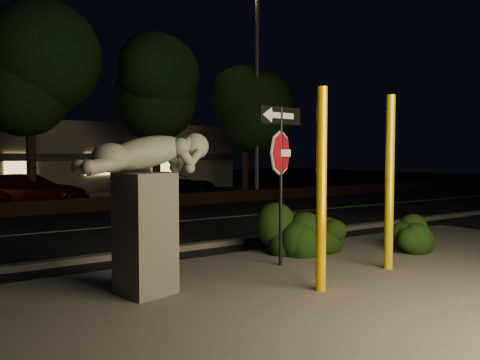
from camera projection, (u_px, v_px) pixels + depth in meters
name	position (u px, v px, depth m)	size (l,w,h in m)	color
ground	(123.00, 213.00, 16.81)	(90.00, 90.00, 0.00)	black
patio	(351.00, 283.00, 7.63)	(14.00, 6.00, 0.02)	#4C4944
road	(156.00, 223.00, 14.31)	(80.00, 8.00, 0.01)	black
lane_marking	(156.00, 223.00, 14.31)	(80.00, 0.12, 0.01)	#C6C24F
curb	(226.00, 243.00, 10.88)	(80.00, 0.25, 0.12)	#4C4944
brick_wall	(111.00, 203.00, 17.89)	(40.00, 0.35, 0.50)	#421F15
parking_lot	(74.00, 198.00, 22.66)	(40.00, 12.00, 0.01)	black
building	(42.00, 157.00, 29.23)	(22.00, 10.20, 4.00)	#6E6558
tree_far_b	(29.00, 51.00, 17.80)	(5.20, 5.20, 8.41)	black
tree_far_c	(156.00, 73.00, 20.23)	(4.80, 4.80, 7.84)	black
tree_far_d	(245.00, 89.00, 23.39)	(4.40, 4.40, 7.42)	black
yellow_pole_left	(321.00, 190.00, 7.07)	(0.16, 0.16, 3.12)	#F7B501
yellow_pole_right	(390.00, 183.00, 8.45)	(0.16, 0.16, 3.17)	#D9BD0D
signpost	(281.00, 153.00, 8.70)	(1.01, 0.15, 2.99)	black
sculpture	(147.00, 194.00, 6.96)	(2.29, 1.08, 2.45)	#4C4944
hedge_center	(293.00, 227.00, 10.03)	(2.15, 1.01, 1.12)	black
hedge_right	(316.00, 230.00, 9.86)	(1.55, 0.83, 1.01)	black
hedge_far_right	(408.00, 231.00, 10.05)	(1.32, 0.82, 0.92)	black
streetlight	(253.00, 69.00, 22.12)	(1.55, 0.59, 10.43)	#4C4C51
parked_car_darkred	(30.00, 191.00, 18.52)	(1.92, 4.71, 1.37)	#390B08
parked_car_dark	(169.00, 186.00, 21.73)	(2.24, 4.86, 1.35)	black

